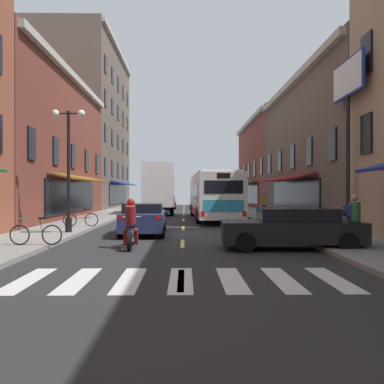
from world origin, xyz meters
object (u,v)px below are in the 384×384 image
motorcycle_rider (131,227)px  street_lamp_twin (69,164)px  sedan_near (292,228)px  bicycle_near (36,234)px  sedan_mid (144,218)px  box_truck (158,189)px  billboard_sign (348,98)px  pedestrian_near (354,219)px  bicycle_mid (81,219)px  pedestrian_mid (264,204)px  transit_bus (213,195)px  sedan_far (167,202)px

motorcycle_rider → street_lamp_twin: (-3.20, 4.31, 2.34)m
street_lamp_twin → sedan_near: bearing=-28.1°
bicycle_near → sedan_mid: bearing=57.7°
box_truck → motorcycle_rider: box_truck is taller
billboard_sign → pedestrian_near: (-1.64, -4.88, -4.86)m
billboard_sign → motorcycle_rider: bearing=-155.5°
sedan_mid → street_lamp_twin: street_lamp_twin is taller
bicycle_mid → pedestrian_mid: size_ratio=0.94×
transit_bus → motorcycle_rider: transit_bus is taller
street_lamp_twin → pedestrian_mid: bearing=40.9°
bicycle_near → transit_bus: bearing=65.5°
sedan_far → bicycle_near: (-2.98, -32.31, -0.19)m
sedan_far → motorcycle_rider: motorcycle_rider is taller
box_truck → sedan_mid: 16.35m
billboard_sign → box_truck: billboard_sign is taller
motorcycle_rider → bicycle_mid: bearing=114.9°
motorcycle_rider → street_lamp_twin: street_lamp_twin is taller
sedan_near → bicycle_mid: 11.49m
bicycle_mid → street_lamp_twin: street_lamp_twin is taller
billboard_sign → sedan_far: 29.97m
billboard_sign → bicycle_mid: (-12.13, 3.25, -5.38)m
box_truck → pedestrian_mid: 10.82m
transit_bus → billboard_sign: bearing=-64.6°
sedan_mid → sedan_far: (-0.10, 27.44, -0.02)m
sedan_near → sedan_far: sedan_far is taller
billboard_sign → sedan_far: (-8.87, 28.16, -5.19)m
sedan_far → motorcycle_rider: 32.15m
bicycle_mid → pedestrian_mid: (10.19, 5.75, 0.56)m
box_truck → sedan_near: bearing=-74.9°
pedestrian_mid → street_lamp_twin: (-10.03, -8.68, 1.99)m
pedestrian_mid → billboard_sign: bearing=-56.7°
box_truck → bicycle_near: bearing=-97.3°
bicycle_near → sedan_far: bearing=84.7°
motorcycle_rider → street_lamp_twin: size_ratio=0.39×
motorcycle_rider → box_truck: bearing=91.0°
transit_bus → sedan_far: bearing=102.3°
transit_bus → pedestrian_near: (3.44, -15.60, -0.60)m
sedan_near → sedan_far: 32.86m
motorcycle_rider → transit_bus: bearing=75.9°
motorcycle_rider → billboard_sign: bearing=24.5°
pedestrian_near → bicycle_near: bearing=-100.6°
bicycle_mid → street_lamp_twin: (0.17, -2.93, 2.55)m
sedan_near → street_lamp_twin: bearing=151.9°
motorcycle_rider → pedestrian_near: pedestrian_near is taller
bicycle_near → pedestrian_mid: (9.92, 13.15, 0.56)m
box_truck → pedestrian_mid: bearing=-48.0°
sedan_near → pedestrian_near: 1.92m
sedan_mid → pedestrian_near: size_ratio=2.85×
sedan_near → bicycle_mid: size_ratio=2.77×
sedan_mid → street_lamp_twin: size_ratio=0.90×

